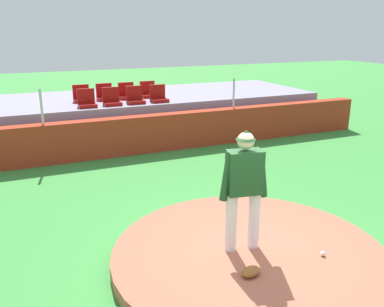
{
  "coord_description": "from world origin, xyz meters",
  "views": [
    {
      "loc": [
        -2.94,
        -4.63,
        3.37
      ],
      "look_at": [
        0.0,
        2.13,
        1.1
      ],
      "focal_mm": 38.51,
      "sensor_mm": 36.0,
      "label": 1
    }
  ],
  "objects_px": {
    "stadium_chair_2": "(135,98)",
    "stadium_chair_1": "(112,100)",
    "stadium_chair_7": "(148,92)",
    "pitcher": "(244,182)",
    "stadium_chair_5": "(105,95)",
    "stadium_chair_4": "(82,96)",
    "stadium_chair_6": "(127,94)",
    "fielding_glove": "(251,272)",
    "stadium_chair_3": "(159,96)",
    "baseball": "(323,254)",
    "stadium_chair_0": "(87,101)"
  },
  "relations": [
    {
      "from": "fielding_glove",
      "to": "stadium_chair_3",
      "type": "distance_m",
      "value": 7.87
    },
    {
      "from": "stadium_chair_1",
      "to": "pitcher",
      "type": "bearing_deg",
      "value": 92.36
    },
    {
      "from": "stadium_chair_7",
      "to": "baseball",
      "type": "bearing_deg",
      "value": 89.01
    },
    {
      "from": "stadium_chair_5",
      "to": "stadium_chair_3",
      "type": "bearing_deg",
      "value": 146.67
    },
    {
      "from": "stadium_chair_7",
      "to": "stadium_chair_1",
      "type": "bearing_deg",
      "value": 33.4
    },
    {
      "from": "stadium_chair_4",
      "to": "stadium_chair_5",
      "type": "relative_size",
      "value": 1.0
    },
    {
      "from": "stadium_chair_4",
      "to": "stadium_chair_2",
      "type": "bearing_deg",
      "value": 147.5
    },
    {
      "from": "pitcher",
      "to": "stadium_chair_5",
      "type": "relative_size",
      "value": 3.64
    },
    {
      "from": "pitcher",
      "to": "stadium_chair_3",
      "type": "height_order",
      "value": "pitcher"
    },
    {
      "from": "stadium_chair_4",
      "to": "stadium_chair_3",
      "type": "bearing_deg",
      "value": 156.73
    },
    {
      "from": "stadium_chair_3",
      "to": "stadium_chair_5",
      "type": "xyz_separation_m",
      "value": [
        -1.42,
        0.93,
        0.0
      ]
    },
    {
      "from": "stadium_chair_2",
      "to": "stadium_chair_5",
      "type": "bearing_deg",
      "value": -52.58
    },
    {
      "from": "stadium_chair_1",
      "to": "stadium_chair_7",
      "type": "height_order",
      "value": "same"
    },
    {
      "from": "stadium_chair_5",
      "to": "stadium_chair_6",
      "type": "bearing_deg",
      "value": 176.92
    },
    {
      "from": "baseball",
      "to": "stadium_chair_6",
      "type": "relative_size",
      "value": 0.15
    },
    {
      "from": "pitcher",
      "to": "stadium_chair_5",
      "type": "xyz_separation_m",
      "value": [
        -0.29,
        7.93,
        0.12
      ]
    },
    {
      "from": "stadium_chair_5",
      "to": "stadium_chair_0",
      "type": "bearing_deg",
      "value": 52.98
    },
    {
      "from": "stadium_chair_3",
      "to": "stadium_chair_6",
      "type": "height_order",
      "value": "same"
    },
    {
      "from": "stadium_chair_3",
      "to": "stadium_chair_4",
      "type": "height_order",
      "value": "same"
    },
    {
      "from": "stadium_chair_0",
      "to": "stadium_chair_6",
      "type": "bearing_deg",
      "value": -147.03
    },
    {
      "from": "stadium_chair_3",
      "to": "baseball",
      "type": "bearing_deg",
      "value": 88.73
    },
    {
      "from": "pitcher",
      "to": "stadium_chair_4",
      "type": "height_order",
      "value": "pitcher"
    },
    {
      "from": "stadium_chair_4",
      "to": "stadium_chair_5",
      "type": "distance_m",
      "value": 0.7
    },
    {
      "from": "fielding_glove",
      "to": "stadium_chair_6",
      "type": "relative_size",
      "value": 0.6
    },
    {
      "from": "stadium_chair_2",
      "to": "stadium_chair_1",
      "type": "bearing_deg",
      "value": 0.58
    },
    {
      "from": "stadium_chair_1",
      "to": "stadium_chair_2",
      "type": "distance_m",
      "value": 0.7
    },
    {
      "from": "fielding_glove",
      "to": "stadium_chair_4",
      "type": "distance_m",
      "value": 8.68
    },
    {
      "from": "pitcher",
      "to": "stadium_chair_5",
      "type": "distance_m",
      "value": 7.94
    },
    {
      "from": "stadium_chair_3",
      "to": "stadium_chair_4",
      "type": "distance_m",
      "value": 2.31
    },
    {
      "from": "fielding_glove",
      "to": "stadium_chair_3",
      "type": "bearing_deg",
      "value": -117.91
    },
    {
      "from": "stadium_chair_3",
      "to": "stadium_chair_5",
      "type": "bearing_deg",
      "value": -33.33
    },
    {
      "from": "pitcher",
      "to": "stadium_chair_1",
      "type": "height_order",
      "value": "pitcher"
    },
    {
      "from": "stadium_chair_0",
      "to": "stadium_chair_5",
      "type": "distance_m",
      "value": 1.18
    },
    {
      "from": "stadium_chair_0",
      "to": "stadium_chair_4",
      "type": "xyz_separation_m",
      "value": [
        0.01,
        0.92,
        0.0
      ]
    },
    {
      "from": "stadium_chair_1",
      "to": "stadium_chair_6",
      "type": "xyz_separation_m",
      "value": [
        0.69,
        0.89,
        0.0
      ]
    },
    {
      "from": "stadium_chair_0",
      "to": "stadium_chair_5",
      "type": "bearing_deg",
      "value": -127.02
    },
    {
      "from": "baseball",
      "to": "stadium_chair_6",
      "type": "bearing_deg",
      "value": 93.78
    },
    {
      "from": "stadium_chair_5",
      "to": "stadium_chair_6",
      "type": "xyz_separation_m",
      "value": [
        0.69,
        -0.04,
        0.0
      ]
    },
    {
      "from": "pitcher",
      "to": "stadium_chair_0",
      "type": "height_order",
      "value": "pitcher"
    },
    {
      "from": "stadium_chair_4",
      "to": "stadium_chair_6",
      "type": "height_order",
      "value": "same"
    },
    {
      "from": "stadium_chair_1",
      "to": "stadium_chair_4",
      "type": "relative_size",
      "value": 1.0
    },
    {
      "from": "stadium_chair_2",
      "to": "stadium_chair_5",
      "type": "height_order",
      "value": "same"
    },
    {
      "from": "stadium_chair_1",
      "to": "stadium_chair_6",
      "type": "bearing_deg",
      "value": -127.86
    },
    {
      "from": "baseball",
      "to": "fielding_glove",
      "type": "height_order",
      "value": "fielding_glove"
    },
    {
      "from": "stadium_chair_5",
      "to": "stadium_chair_6",
      "type": "relative_size",
      "value": 1.0
    },
    {
      "from": "stadium_chair_6",
      "to": "stadium_chair_3",
      "type": "bearing_deg",
      "value": 129.31
    },
    {
      "from": "baseball",
      "to": "stadium_chair_3",
      "type": "bearing_deg",
      "value": 88.73
    },
    {
      "from": "stadium_chair_2",
      "to": "stadium_chair_6",
      "type": "distance_m",
      "value": 0.88
    },
    {
      "from": "stadium_chair_1",
      "to": "stadium_chair_7",
      "type": "xyz_separation_m",
      "value": [
        1.4,
        0.92,
        0.0
      ]
    },
    {
      "from": "stadium_chair_4",
      "to": "stadium_chair_7",
      "type": "distance_m",
      "value": 2.1
    }
  ]
}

